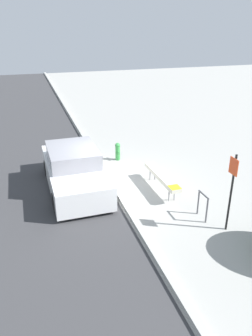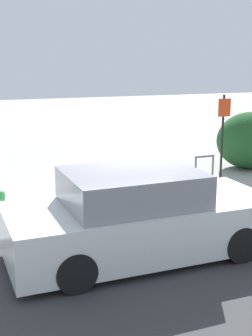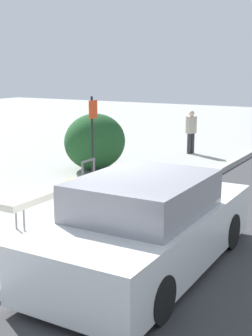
{
  "view_description": "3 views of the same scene",
  "coord_description": "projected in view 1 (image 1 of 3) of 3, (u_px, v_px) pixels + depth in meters",
  "views": [
    {
      "loc": [
        9.98,
        -2.7,
        5.43
      ],
      "look_at": [
        0.65,
        0.22,
        1.06
      ],
      "focal_mm": 35.0,
      "sensor_mm": 36.0,
      "label": 1
    },
    {
      "loc": [
        -3.41,
        -8.02,
        3.21
      ],
      "look_at": [
        -0.04,
        0.64,
        1.03
      ],
      "focal_mm": 50.0,
      "sensor_mm": 36.0,
      "label": 2
    },
    {
      "loc": [
        -6.52,
        -4.43,
        3.01
      ],
      "look_at": [
        2.01,
        0.58,
        0.88
      ],
      "focal_mm": 50.0,
      "sensor_mm": 36.0,
      "label": 3
    }
  ],
  "objects": [
    {
      "name": "curb",
      "position": [
        115.0,
        187.0,
        11.62
      ],
      "size": [
        60.0,
        0.2,
        0.13
      ],
      "color": "#A8A8A3",
      "rests_on": "ground_plane"
    },
    {
      "name": "fire_hydrant",
      "position": [
        118.0,
        151.0,
        13.94
      ],
      "size": [
        0.36,
        0.22,
        0.77
      ],
      "color": "#338C3F",
      "rests_on": "ground_plane"
    },
    {
      "name": "ground_plane",
      "position": [
        115.0,
        189.0,
        11.65
      ],
      "size": [
        60.0,
        60.0,
        0.0
      ],
      "primitive_type": "plane",
      "color": "#9E9E99"
    },
    {
      "name": "sign_post",
      "position": [
        232.0,
        186.0,
        8.82
      ],
      "size": [
        0.36,
        0.08,
        2.3
      ],
      "color": "black",
      "rests_on": "ground_plane"
    },
    {
      "name": "bench",
      "position": [
        162.0,
        177.0,
        11.39
      ],
      "size": [
        2.37,
        0.39,
        0.59
      ],
      "rotation": [
        0.0,
        0.0,
        0.01
      ],
      "color": "gray",
      "rests_on": "ground_plane"
    },
    {
      "name": "parked_car_near",
      "position": [
        74.0,
        170.0,
        11.51
      ],
      "size": [
        4.43,
        1.9,
        1.46
      ],
      "rotation": [
        0.0,
        0.0,
        0.01
      ],
      "color": "black",
      "rests_on": "ground_plane"
    },
    {
      "name": "bike_rack",
      "position": [
        203.0,
        203.0,
        9.71
      ],
      "size": [
        0.55,
        0.05,
        0.83
      ],
      "rotation": [
        0.0,
        0.0,
        0.01
      ],
      "color": "#515156",
      "rests_on": "ground_plane"
    }
  ]
}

